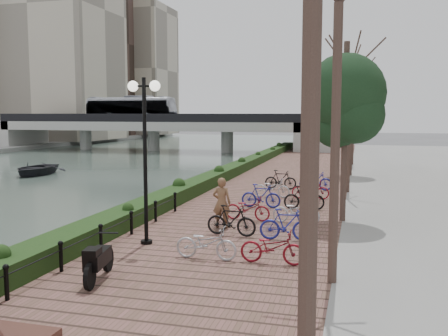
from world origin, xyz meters
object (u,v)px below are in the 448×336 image
at_px(pedestrian, 222,203).
at_px(lamppost, 145,125).
at_px(motorcycle, 99,259).
at_px(boat, 35,169).

bearing_deg(pedestrian, lamppost, 55.05).
bearing_deg(lamppost, motorcycle, -84.89).
height_order(motorcycle, pedestrian, pedestrian).
relative_size(lamppost, pedestrian, 2.84).
bearing_deg(motorcycle, boat, 118.34).
xyz_separation_m(motorcycle, pedestrian, (1.35, 6.00, 0.37)).
distance_m(motorcycle, pedestrian, 6.16).
distance_m(lamppost, motorcycle, 4.59).
xyz_separation_m(lamppost, boat, (-16.32, 17.12, -3.61)).
bearing_deg(motorcycle, lamppost, 84.43).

